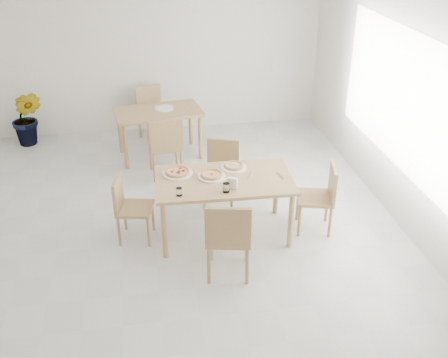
{
  "coord_description": "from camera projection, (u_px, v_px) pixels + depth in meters",
  "views": [
    {
      "loc": [
        -0.02,
        -5.12,
        3.59
      ],
      "look_at": [
        0.83,
        0.07,
        0.75
      ],
      "focal_mm": 42.0,
      "sensor_mm": 36.0,
      "label": 1
    }
  ],
  "objects": [
    {
      "name": "chair_west",
      "position": [
        128.0,
        204.0,
        6.04
      ],
      "size": [
        0.47,
        0.47,
        0.8
      ],
      "rotation": [
        0.0,
        0.0,
        1.38
      ],
      "color": "tan",
      "rests_on": "ground"
    },
    {
      "name": "tumbler_a",
      "position": [
        226.0,
        188.0,
        5.69
      ],
      "size": [
        0.08,
        0.08,
        0.1
      ],
      "primitive_type": "cylinder",
      "color": "white",
      "rests_on": "main_table"
    },
    {
      "name": "chair_back_s",
      "position": [
        166.0,
        143.0,
        7.37
      ],
      "size": [
        0.5,
        0.5,
        0.92
      ],
      "rotation": [
        0.0,
        0.0,
        3.25
      ],
      "color": "tan",
      "rests_on": "ground"
    },
    {
      "name": "fork_a",
      "position": [
        249.0,
        176.0,
        6.04
      ],
      "size": [
        0.08,
        0.17,
        0.01
      ],
      "primitive_type": "cube",
      "rotation": [
        0.0,
        0.0,
        -0.38
      ],
      "color": "silver",
      "rests_on": "main_table"
    },
    {
      "name": "plate_pepperoni",
      "position": [
        178.0,
        173.0,
        6.08
      ],
      "size": [
        0.35,
        0.35,
        0.02
      ],
      "primitive_type": "cylinder",
      "color": "white",
      "rests_on": "main_table"
    },
    {
      "name": "plate_empty",
      "position": [
        164.0,
        108.0,
        7.96
      ],
      "size": [
        0.29,
        0.29,
        0.02
      ],
      "primitive_type": "cylinder",
      "color": "white",
      "rests_on": "second_table"
    },
    {
      "name": "plate_margherita",
      "position": [
        212.0,
        176.0,
        6.01
      ],
      "size": [
        0.32,
        0.32,
        0.02
      ],
      "primitive_type": "cylinder",
      "color": "white",
      "rests_on": "main_table"
    },
    {
      "name": "pizza_mushroom",
      "position": [
        234.0,
        166.0,
        6.2
      ],
      "size": [
        0.3,
        0.3,
        0.03
      ],
      "rotation": [
        0.0,
        0.0,
        -0.31
      ],
      "color": "#DFAE69",
      "rests_on": "plate_mushroom"
    },
    {
      "name": "chair_east",
      "position": [
        322.0,
        193.0,
        6.2
      ],
      "size": [
        0.5,
        0.5,
        0.85
      ],
      "rotation": [
        0.0,
        0.0,
        -1.8
      ],
      "color": "tan",
      "rests_on": "ground"
    },
    {
      "name": "chair_north",
      "position": [
        222.0,
        168.0,
        6.78
      ],
      "size": [
        0.54,
        0.54,
        0.85
      ],
      "rotation": [
        0.0,
        0.0,
        -0.35
      ],
      "color": "tan",
      "rests_on": "ground"
    },
    {
      "name": "pizza_pepperoni",
      "position": [
        178.0,
        172.0,
        6.07
      ],
      "size": [
        0.3,
        0.3,
        0.03
      ],
      "rotation": [
        0.0,
        0.0,
        0.04
      ],
      "color": "#DFAE69",
      "rests_on": "plate_pepperoni"
    },
    {
      "name": "potted_plant",
      "position": [
        27.0,
        118.0,
        8.41
      ],
      "size": [
        0.56,
        0.48,
        0.91
      ],
      "primitive_type": "imported",
      "rotation": [
        0.0,
        0.0,
        -0.15
      ],
      "color": "#29661E",
      "rests_on": "ground"
    },
    {
      "name": "second_table",
      "position": [
        159.0,
        117.0,
        7.94
      ],
      "size": [
        1.37,
        0.91,
        0.75
      ],
      "rotation": [
        0.0,
        0.0,
        0.15
      ],
      "color": "tan",
      "rests_on": "ground"
    },
    {
      "name": "plate_mushroom",
      "position": [
        234.0,
        167.0,
        6.21
      ],
      "size": [
        0.31,
        0.31,
        0.02
      ],
      "primitive_type": "cylinder",
      "color": "white",
      "rests_on": "main_table"
    },
    {
      "name": "main_table",
      "position": [
        224.0,
        185.0,
        6.02
      ],
      "size": [
        1.59,
        0.93,
        0.75
      ],
      "rotation": [
        0.0,
        0.0,
        -0.03
      ],
      "color": "tan",
      "rests_on": "ground"
    },
    {
      "name": "napkin_holder",
      "position": [
        232.0,
        183.0,
        5.75
      ],
      "size": [
        0.13,
        0.1,
        0.13
      ],
      "rotation": [
        0.0,
        0.0,
        -0.41
      ],
      "color": "silver",
      "rests_on": "main_table"
    },
    {
      "name": "fork_b",
      "position": [
        280.0,
        176.0,
        6.04
      ],
      "size": [
        0.05,
        0.19,
        0.01
      ],
      "primitive_type": "cube",
      "rotation": [
        0.0,
        0.0,
        0.18
      ],
      "color": "silver",
      "rests_on": "main_table"
    },
    {
      "name": "chair_back_n",
      "position": [
        152.0,
        109.0,
        8.62
      ],
      "size": [
        0.56,
        0.56,
        0.88
      ],
      "rotation": [
        0.0,
        0.0,
        0.36
      ],
      "color": "tan",
      "rests_on": "ground"
    },
    {
      "name": "chair_south",
      "position": [
        228.0,
        235.0,
        5.36
      ],
      "size": [
        0.54,
        0.54,
        0.93
      ],
      "rotation": [
        0.0,
        0.0,
        2.95
      ],
      "color": "tan",
      "rests_on": "ground"
    },
    {
      "name": "tumbler_b",
      "position": [
        179.0,
        192.0,
        5.63
      ],
      "size": [
        0.07,
        0.07,
        0.09
      ],
      "primitive_type": "cylinder",
      "color": "white",
      "rests_on": "main_table"
    },
    {
      "name": "pizza_margherita",
      "position": [
        212.0,
        174.0,
        6.0
      ],
      "size": [
        0.33,
        0.33,
        0.03
      ],
      "rotation": [
        0.0,
        0.0,
        -0.33
      ],
      "color": "#DFAE69",
      "rests_on": "plate_margherita"
    },
    {
      "name": "room",
      "position": [
        402.0,
        99.0,
        6.12
      ],
      "size": [
        7.28,
        7.0,
        7.0
      ],
      "color": "silver",
      "rests_on": "ground"
    }
  ]
}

